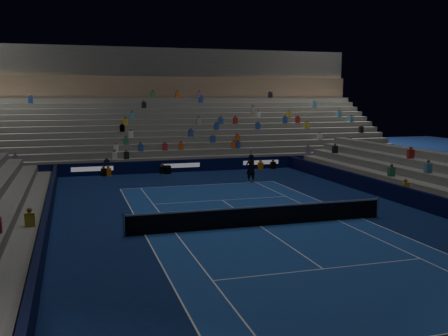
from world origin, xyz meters
TOP-DOWN VIEW (x-y plane):
  - ground at (0.00, 0.00)m, footprint 90.00×90.00m
  - court_surface at (0.00, 0.00)m, footprint 10.97×23.77m
  - sponsor_barrier_far at (0.00, 18.50)m, footprint 44.00×0.25m
  - sponsor_barrier_east at (9.70, 0.00)m, footprint 0.25×37.00m
  - sponsor_barrier_west at (-9.70, 0.00)m, footprint 0.25×37.00m
  - grandstand_main at (0.00, 27.90)m, footprint 44.00×15.20m
  - tennis_net at (0.00, 0.00)m, footprint 12.90×0.10m
  - tennis_player at (3.78, 11.96)m, footprint 0.82×0.62m
  - broadcast_camera at (-1.21, 17.89)m, footprint 0.56×0.98m

SIDE VIEW (x-z plane):
  - ground at x=0.00m, z-range 0.00..0.00m
  - court_surface at x=0.00m, z-range 0.00..0.01m
  - broadcast_camera at x=-1.21m, z-range 0.01..0.65m
  - sponsor_barrier_far at x=0.00m, z-range 0.00..1.00m
  - sponsor_barrier_east at x=9.70m, z-range 0.00..1.00m
  - sponsor_barrier_west at x=-9.70m, z-range 0.00..1.00m
  - tennis_net at x=0.00m, z-range -0.05..1.05m
  - tennis_player at x=3.78m, z-range 0.00..2.04m
  - grandstand_main at x=0.00m, z-range -2.22..8.98m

